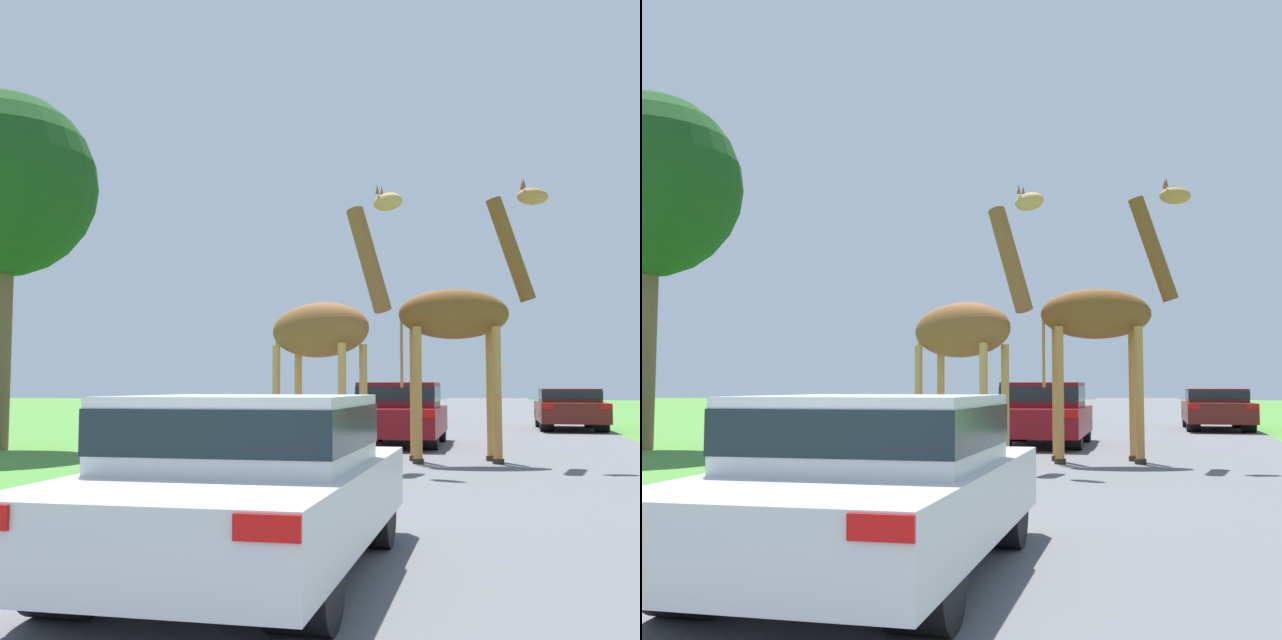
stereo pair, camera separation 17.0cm
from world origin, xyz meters
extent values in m
cube|color=#5B5B5E|center=(0.00, 30.00, 0.00)|extent=(8.35, 120.00, 0.00)
cylinder|color=tan|center=(-1.33, 13.96, 1.03)|extent=(0.14, 0.14, 2.05)
cylinder|color=#2D2319|center=(-1.33, 13.96, 0.04)|extent=(0.18, 0.18, 0.08)
cylinder|color=tan|center=(-1.60, 13.41, 1.03)|extent=(0.14, 0.14, 2.05)
cylinder|color=#2D2319|center=(-1.60, 13.41, 0.04)|extent=(0.18, 0.18, 0.08)
cylinder|color=tan|center=(-2.65, 14.62, 1.03)|extent=(0.14, 0.14, 2.05)
cylinder|color=#2D2319|center=(-2.65, 14.62, 0.04)|extent=(0.18, 0.18, 0.08)
cylinder|color=tan|center=(-2.93, 14.07, 1.03)|extent=(0.14, 0.14, 2.05)
cylinder|color=#2D2319|center=(-2.93, 14.07, 0.04)|extent=(0.18, 0.18, 0.08)
ellipsoid|color=brown|center=(-2.13, 14.01, 2.32)|extent=(2.21, 1.58, 0.97)
cylinder|color=brown|center=(-1.16, 13.53, 3.48)|extent=(0.91, 0.65, 1.87)
ellipsoid|color=tan|center=(-0.80, 13.35, 4.41)|extent=(0.61, 0.46, 0.30)
cylinder|color=tan|center=(-3.03, 14.46, 1.76)|extent=(0.05, 0.05, 1.13)
cone|color=brown|center=(-0.92, 13.49, 4.64)|extent=(0.07, 0.07, 0.16)
cone|color=brown|center=(-0.98, 13.37, 4.64)|extent=(0.07, 0.07, 0.16)
cylinder|color=#B77F3D|center=(0.82, 14.89, 1.18)|extent=(0.15, 0.15, 2.36)
cylinder|color=#2D2319|center=(0.82, 14.89, 0.05)|extent=(0.20, 0.20, 0.09)
cylinder|color=#B77F3D|center=(0.94, 14.34, 1.18)|extent=(0.15, 0.15, 2.36)
cylinder|color=#2D2319|center=(0.94, 14.34, 0.05)|extent=(0.20, 0.20, 0.09)
cylinder|color=#B77F3D|center=(-0.52, 14.62, 1.18)|extent=(0.15, 0.15, 2.36)
cylinder|color=#2D2319|center=(-0.52, 14.62, 0.05)|extent=(0.20, 0.20, 0.09)
cylinder|color=#B77F3D|center=(-0.40, 14.07, 1.18)|extent=(0.15, 0.15, 2.36)
cylinder|color=#2D2319|center=(-0.40, 14.07, 0.05)|extent=(0.20, 0.20, 0.09)
ellipsoid|color=brown|center=(0.21, 14.48, 2.60)|extent=(2.05, 1.04, 0.89)
cylinder|color=brown|center=(1.22, 14.68, 3.76)|extent=(0.89, 0.44, 1.91)
ellipsoid|color=#B77F3D|center=(1.62, 14.76, 4.71)|extent=(0.60, 0.35, 0.30)
cylinder|color=#B77F3D|center=(-0.70, 14.30, 1.95)|extent=(0.05, 0.05, 1.30)
cone|color=brown|center=(1.44, 14.79, 4.94)|extent=(0.07, 0.07, 0.16)
cone|color=brown|center=(1.47, 14.67, 4.94)|extent=(0.07, 0.07, 0.16)
cube|color=silver|center=(-0.83, 5.69, 0.51)|extent=(1.78, 3.94, 0.51)
cube|color=silver|center=(-0.83, 5.69, 1.01)|extent=(1.60, 1.77, 0.49)
cube|color=#19232D|center=(-0.83, 5.69, 1.04)|extent=(1.62, 1.79, 0.30)
cube|color=red|center=(-0.10, 3.71, 0.69)|extent=(0.32, 0.03, 0.12)
cylinder|color=black|center=(-1.54, 6.87, 0.30)|extent=(0.36, 0.61, 0.61)
cylinder|color=black|center=(-0.12, 6.87, 0.30)|extent=(0.36, 0.61, 0.61)
cylinder|color=black|center=(-1.54, 4.50, 0.30)|extent=(0.36, 0.61, 0.61)
cylinder|color=black|center=(-0.12, 4.50, 0.30)|extent=(0.36, 0.61, 0.61)
cube|color=maroon|center=(-1.22, 18.35, 0.55)|extent=(1.89, 4.09, 0.60)
cube|color=maroon|center=(-1.22, 18.35, 1.13)|extent=(1.70, 1.84, 0.55)
cube|color=#19232D|center=(-1.22, 18.35, 1.16)|extent=(1.72, 1.86, 0.33)
cube|color=red|center=(-1.99, 16.29, 0.77)|extent=(0.34, 0.03, 0.14)
cube|color=red|center=(-0.44, 16.29, 0.77)|extent=(0.34, 0.03, 0.14)
cylinder|color=black|center=(-1.97, 19.58, 0.30)|extent=(0.38, 0.60, 0.60)
cylinder|color=black|center=(-0.46, 19.58, 0.30)|extent=(0.38, 0.60, 0.60)
cylinder|color=black|center=(-1.97, 17.12, 0.30)|extent=(0.38, 0.60, 0.60)
cylinder|color=black|center=(-0.46, 17.12, 0.30)|extent=(0.38, 0.60, 0.60)
cube|color=#561914|center=(3.12, 25.99, 0.55)|extent=(1.92, 4.49, 0.59)
cube|color=#561914|center=(3.12, 25.99, 1.04)|extent=(1.72, 2.02, 0.40)
cube|color=#19232D|center=(3.12, 25.99, 1.06)|extent=(1.74, 2.04, 0.24)
cube|color=red|center=(2.33, 23.73, 0.76)|extent=(0.34, 0.03, 0.14)
cube|color=red|center=(3.91, 23.73, 0.76)|extent=(0.34, 0.03, 0.14)
cylinder|color=black|center=(2.35, 27.33, 0.30)|extent=(0.38, 0.60, 0.60)
cylinder|color=black|center=(3.89, 27.33, 0.30)|extent=(0.38, 0.60, 0.60)
cylinder|color=black|center=(2.35, 24.64, 0.30)|extent=(0.38, 0.60, 0.60)
cylinder|color=black|center=(3.89, 24.64, 0.30)|extent=(0.38, 0.60, 0.60)
cube|color=black|center=(-2.95, 29.30, 0.55)|extent=(1.91, 4.16, 0.55)
cube|color=black|center=(-2.95, 29.30, 1.05)|extent=(1.72, 1.87, 0.46)
cube|color=#19232D|center=(-2.95, 29.30, 1.08)|extent=(1.74, 1.89, 0.28)
cube|color=red|center=(-3.73, 27.22, 0.74)|extent=(0.34, 0.03, 0.13)
cube|color=red|center=(-2.16, 27.22, 0.74)|extent=(0.34, 0.03, 0.13)
cylinder|color=black|center=(-3.71, 30.55, 0.32)|extent=(0.38, 0.64, 0.64)
cylinder|color=black|center=(-2.18, 30.55, 0.32)|extent=(0.38, 0.64, 0.64)
cylinder|color=black|center=(-3.71, 28.06, 0.32)|extent=(0.38, 0.64, 0.64)
cylinder|color=black|center=(-2.18, 28.06, 0.32)|extent=(0.38, 0.64, 0.64)
sphere|color=#194719|center=(-9.41, 15.32, 5.68)|extent=(4.01, 4.01, 4.01)
camera|label=1|loc=(0.91, 0.19, 1.33)|focal=45.00mm
camera|label=2|loc=(1.08, 0.22, 1.33)|focal=45.00mm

